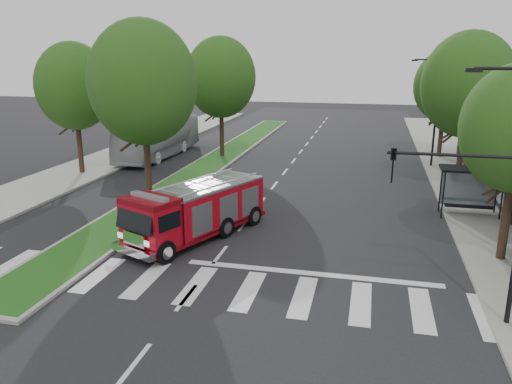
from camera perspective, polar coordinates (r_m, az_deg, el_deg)
ground at (r=21.54m, az=-4.13°, el=-7.17°), size 140.00×140.00×0.00m
sidewalk_right at (r=30.78m, az=24.82°, el=-1.45°), size 5.00×80.00×0.15m
sidewalk_left at (r=36.42m, az=-21.54°, el=1.37°), size 5.00×80.00×0.15m
median at (r=39.71m, az=-4.73°, el=3.51°), size 3.00×50.00×0.15m
bus_shelter at (r=28.28m, az=23.39°, el=1.44°), size 3.20×1.60×2.61m
tree_right_mid at (r=33.45m, az=23.07°, el=11.21°), size 5.60×5.60×9.72m
tree_right_far at (r=43.36m, az=20.85°, el=11.27°), size 5.00×5.00×8.73m
tree_median_near at (r=27.73m, az=-12.80°, el=12.08°), size 5.80×5.80×10.16m
tree_median_far at (r=40.80m, az=-4.05°, el=12.93°), size 5.60×5.60×9.72m
tree_left_mid at (r=36.92m, az=-20.07°, el=11.28°), size 5.20×5.20×9.16m
streetlight_right_near at (r=16.26m, az=25.57°, el=1.09°), size 4.08×0.22×8.00m
streetlight_right_far at (r=39.37m, az=19.70°, el=9.05°), size 2.11×0.20×8.00m
fire_engine at (r=23.18m, az=-6.81°, el=-2.17°), size 5.24×8.06×2.70m
city_bus at (r=42.52m, az=-11.03°, el=6.17°), size 2.92×11.57×3.21m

